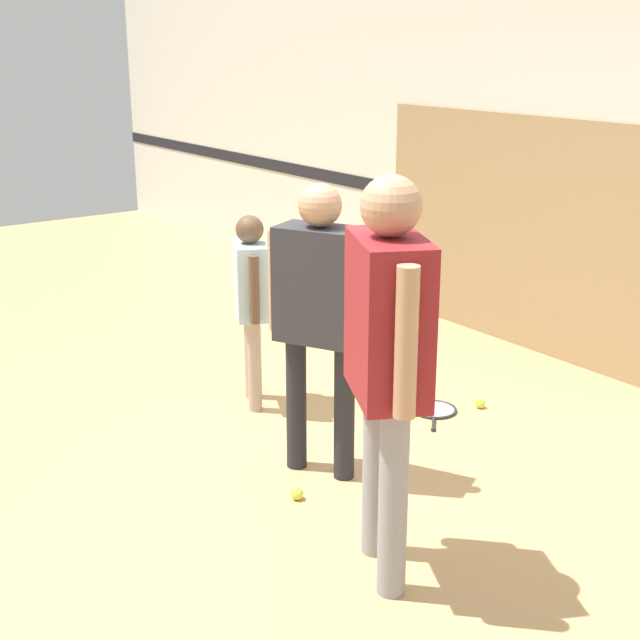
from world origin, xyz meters
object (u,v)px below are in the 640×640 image
(person_instructor, at_px, (320,300))
(person_student_left, at_px, (251,290))
(person_student_right, at_px, (388,339))
(tennis_ball_by_spare_racket, at_px, (480,403))
(tennis_ball_stray_left, at_px, (395,557))
(racket_spare_on_floor, at_px, (434,410))
(tennis_ball_near_instructor, at_px, (297,494))

(person_instructor, distance_m, person_student_left, 1.10)
(person_student_right, bearing_deg, tennis_ball_by_spare_racket, -31.63)
(tennis_ball_by_spare_racket, distance_m, tennis_ball_stray_left, 1.95)
(person_student_left, xyz_separation_m, tennis_ball_stray_left, (2.01, -0.48, -0.75))
(tennis_ball_by_spare_racket, bearing_deg, person_student_right, -58.64)
(racket_spare_on_floor, height_order, tennis_ball_by_spare_racket, tennis_ball_by_spare_racket)
(racket_spare_on_floor, bearing_deg, person_student_right, -6.38)
(person_student_left, height_order, tennis_ball_by_spare_racket, person_student_left)
(person_student_left, bearing_deg, racket_spare_on_floor, 72.95)
(tennis_ball_near_instructor, bearing_deg, racket_spare_on_floor, 106.77)
(racket_spare_on_floor, relative_size, tennis_ball_stray_left, 6.93)
(racket_spare_on_floor, distance_m, tennis_ball_stray_left, 1.80)
(racket_spare_on_floor, bearing_deg, tennis_ball_stray_left, -4.79)
(person_instructor, height_order, person_student_right, person_student_right)
(person_instructor, distance_m, racket_spare_on_floor, 1.50)
(person_instructor, xyz_separation_m, tennis_ball_stray_left, (0.96, -0.26, -0.98))
(racket_spare_on_floor, height_order, tennis_ball_stray_left, tennis_ball_stray_left)
(person_student_right, xyz_separation_m, tennis_ball_near_instructor, (-0.77, 0.06, -1.09))
(person_instructor, xyz_separation_m, tennis_ball_near_instructor, (0.19, -0.29, -0.98))
(racket_spare_on_floor, relative_size, tennis_ball_by_spare_racket, 6.93)
(tennis_ball_near_instructor, bearing_deg, person_student_right, -4.31)
(tennis_ball_stray_left, bearing_deg, tennis_ball_near_instructor, -178.07)
(person_student_left, bearing_deg, tennis_ball_by_spare_racket, 76.79)
(person_student_right, relative_size, tennis_ball_stray_left, 27.58)
(person_student_left, xyz_separation_m, tennis_ball_near_instructor, (1.24, -0.51, -0.75))
(person_student_right, height_order, racket_spare_on_floor, person_student_right)
(person_student_right, relative_size, racket_spare_on_floor, 3.98)
(person_student_left, bearing_deg, person_student_right, 10.40)
(person_instructor, relative_size, person_student_right, 0.90)
(person_student_right, bearing_deg, racket_spare_on_floor, -23.54)
(racket_spare_on_floor, xyz_separation_m, tennis_ball_stray_left, (1.18, -1.36, 0.02))
(person_student_right, xyz_separation_m, tennis_ball_by_spare_racket, (-1.06, 1.73, -1.09))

